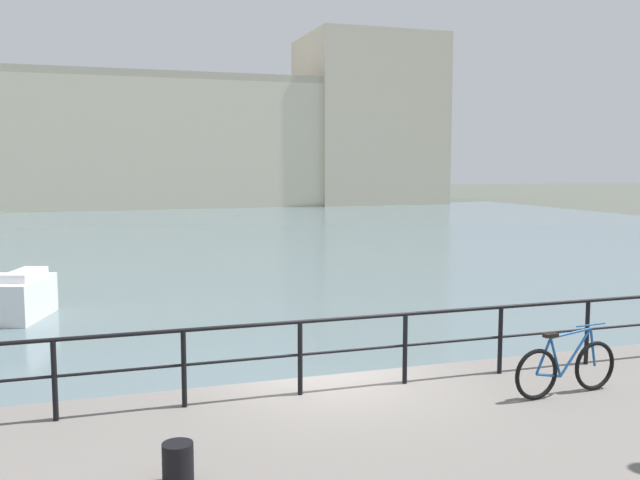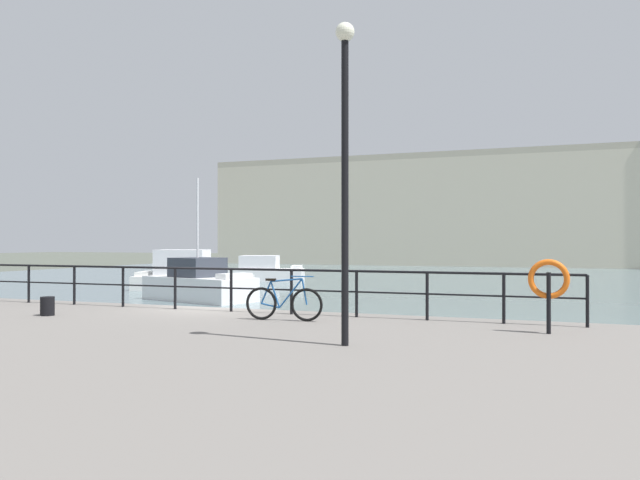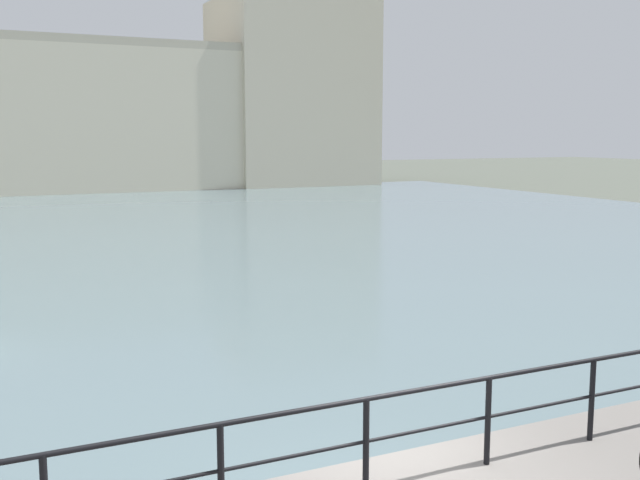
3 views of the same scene
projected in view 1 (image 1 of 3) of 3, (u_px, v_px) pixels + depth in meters
The scene contains 6 objects.
ground_plane at pixel (328, 441), 10.86m from camera, with size 240.00×240.00×0.00m, color #4C5147.
water_basin at pixel (158, 240), 39.41m from camera, with size 80.00×60.00×0.01m, color slate.
harbor_building at pixel (195, 138), 71.38m from camera, with size 65.92×12.26×18.12m.
quay_railing at pixel (243, 348), 9.50m from camera, with size 21.14×0.07×1.08m.
parked_bicycle at pixel (566, 368), 9.77m from camera, with size 1.77×0.21×0.98m.
mooring_bollard at pixel (178, 464), 7.04m from camera, with size 0.32×0.32×0.44m, color black.
Camera 1 is at (-3.36, -9.90, 4.33)m, focal length 38.95 mm.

